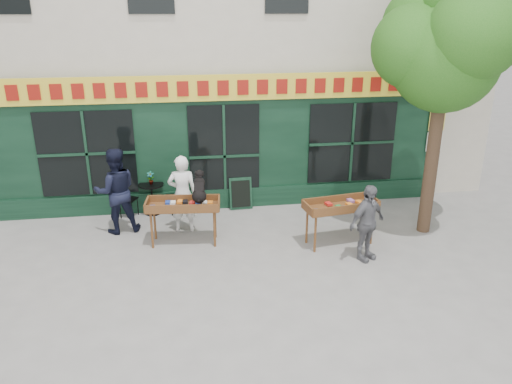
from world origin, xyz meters
TOP-DOWN VIEW (x-y plane):
  - ground at (0.00, 0.00)m, footprint 80.00×80.00m
  - street_tree at (4.34, 0.36)m, footprint 3.05×2.90m
  - book_cart_center at (-1.05, 0.48)m, footprint 1.55×0.76m
  - dog at (-0.70, 0.43)m, footprint 0.40×0.63m
  - woman at (-1.05, 1.13)m, footprint 0.68×0.48m
  - book_cart_right at (2.20, -0.04)m, footprint 1.58×0.84m
  - man_right at (2.50, -0.79)m, footprint 0.99×0.78m
  - bistro_table at (-1.79, 2.19)m, footprint 0.60×0.60m
  - bistro_chair_left at (-2.42, 2.12)m, footprint 0.48×0.47m
  - bistro_chair_right at (-1.16, 2.23)m, footprint 0.47×0.47m
  - potted_plant at (-1.79, 2.19)m, footprint 0.18×0.14m
  - man_left at (-2.49, 1.29)m, footprint 1.07×0.91m
  - chalkboard at (0.37, 2.19)m, footprint 0.57×0.22m

SIDE VIEW (x-z plane):
  - ground at x=0.00m, z-range 0.00..0.00m
  - chalkboard at x=0.37m, z-range 0.01..0.79m
  - bistro_table at x=-1.79m, z-range 0.16..0.92m
  - bistro_chair_left at x=-2.42m, z-range 0.08..1.03m
  - bistro_chair_right at x=-1.16m, z-range 0.08..1.03m
  - man_right at x=2.50m, z-range 0.00..1.57m
  - book_cart_center at x=-1.05m, z-range 0.33..1.32m
  - book_cart_right at x=2.20m, z-range 0.33..1.32m
  - woman at x=-1.05m, z-range 0.00..1.76m
  - potted_plant at x=-1.79m, z-range 0.77..1.09m
  - man_left at x=-2.49m, z-range 0.00..1.93m
  - dog at x=-0.70m, z-range 0.99..1.59m
  - street_tree at x=4.34m, z-range 1.31..6.91m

